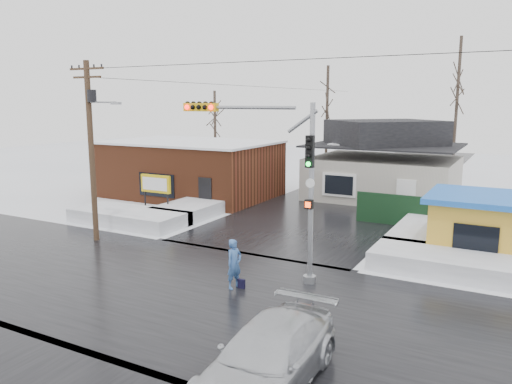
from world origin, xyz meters
The scene contains 20 objects.
ground centered at (0.00, 0.00, 0.00)m, with size 120.00×120.00×0.00m, color white.
road_ns centered at (0.00, 0.00, 0.01)m, with size 10.00×120.00×0.02m, color black.
road_ew centered at (0.00, 0.00, 0.01)m, with size 120.00×10.00×0.02m, color black.
snowbank_nw centered at (-9.00, 7.00, 0.40)m, with size 7.00×3.00×0.80m, color white.
snowbank_ne centered at (9.00, 7.00, 0.40)m, with size 7.00×3.00×0.80m, color white.
snowbank_nside_w centered at (-7.00, 12.00, 0.40)m, with size 3.00×8.00×0.80m, color white.
snowbank_nside_e centered at (7.00, 12.00, 0.40)m, with size 3.00×8.00×0.80m, color white.
traffic_signal centered at (2.43, 2.97, 4.54)m, with size 6.05×0.68×7.00m.
utility_pole centered at (-7.93, 3.50, 5.11)m, with size 3.15×0.44×9.00m.
brick_building centered at (-11.00, 15.99, 2.08)m, with size 12.20×8.20×4.12m.
marquee_sign centered at (-9.00, 9.49, 1.92)m, with size 2.20×0.21×2.55m.
house centered at (2.00, 22.00, 2.62)m, with size 10.40×8.40×5.76m.
kiosk centered at (9.50, 9.99, 1.46)m, with size 4.60×4.60×2.88m.
fence centered at (6.50, 14.00, 0.90)m, with size 8.00×0.12×1.80m, color black.
tree_far_left centered at (-4.00, 26.00, 7.95)m, with size 3.00×3.00×10.00m.
tree_far_mid centered at (6.00, 28.00, 9.54)m, with size 3.00×3.00×12.00m.
tree_far_west centered at (-14.00, 24.00, 6.36)m, with size 3.00×3.00×8.00m.
pedestrian centered at (1.70, 1.11, 0.96)m, with size 0.70×0.46×1.91m, color #3B65A7.
car centered at (5.87, -4.24, 0.79)m, with size 2.21×5.44×1.58m, color silver.
shopping_bag centered at (1.95, 1.21, 0.17)m, with size 0.28×0.12×0.35m, color black.
Camera 1 is at (11.03, -14.40, 7.03)m, focal length 35.00 mm.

